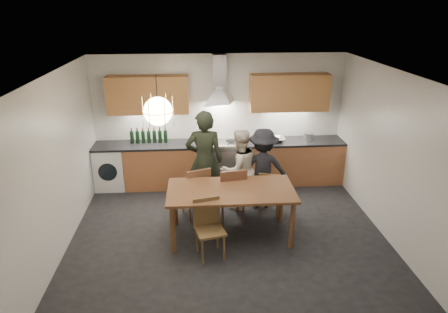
{
  "coord_description": "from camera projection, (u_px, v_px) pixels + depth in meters",
  "views": [
    {
      "loc": [
        -0.49,
        -5.56,
        3.53
      ],
      "look_at": [
        -0.04,
        0.4,
        1.2
      ],
      "focal_mm": 32.0,
      "sensor_mm": 36.0,
      "label": 1
    }
  ],
  "objects": [
    {
      "name": "chair_front",
      "position": [
        208.0,
        223.0,
        5.82
      ],
      "size": [
        0.48,
        0.48,
        0.88
      ],
      "rotation": [
        0.0,
        0.0,
        0.24
      ],
      "color": "brown",
      "rests_on": "ground"
    },
    {
      "name": "chair_back_right",
      "position": [
        270.0,
        191.0,
        6.91
      ],
      "size": [
        0.47,
        0.47,
        0.82
      ],
      "rotation": [
        0.0,
        0.0,
        2.79
      ],
      "color": "brown",
      "rests_on": "ground"
    },
    {
      "name": "chair_back_mid",
      "position": [
        232.0,
        192.0,
        6.65
      ],
      "size": [
        0.51,
        0.51,
        0.99
      ],
      "rotation": [
        0.0,
        0.0,
        3.3
      ],
      "color": "brown",
      "rests_on": "ground"
    },
    {
      "name": "counter_run",
      "position": [
        221.0,
        163.0,
        8.13
      ],
      "size": [
        5.0,
        0.62,
        0.9
      ],
      "color": "#BF7849",
      "rests_on": "ground"
    },
    {
      "name": "pendant_lamp",
      "position": [
        158.0,
        111.0,
        5.55
      ],
      "size": [
        0.43,
        0.43,
        0.7
      ],
      "color": "black",
      "rests_on": "ground"
    },
    {
      "name": "wall_fixtures",
      "position": [
        220.0,
        93.0,
        7.72
      ],
      "size": [
        4.3,
        0.54,
        1.1
      ],
      "color": "tan",
      "rests_on": "ground"
    },
    {
      "name": "room_shell",
      "position": [
        229.0,
        134.0,
        5.86
      ],
      "size": [
        5.02,
        4.52,
        2.61
      ],
      "color": "white",
      "rests_on": "ground"
    },
    {
      "name": "mixing_bowl",
      "position": [
        276.0,
        140.0,
        8.0
      ],
      "size": [
        0.37,
        0.37,
        0.08
      ],
      "primitive_type": "imported",
      "rotation": [
        0.0,
        0.0,
        0.1
      ],
      "color": "#B5B4B8",
      "rests_on": "counter_run"
    },
    {
      "name": "stock_pot",
      "position": [
        308.0,
        137.0,
        8.1
      ],
      "size": [
        0.2,
        0.2,
        0.13
      ],
      "primitive_type": "cylinder",
      "rotation": [
        0.0,
        0.0,
        0.04
      ],
      "color": "#B8B8BB",
      "rests_on": "counter_run"
    },
    {
      "name": "person_mid",
      "position": [
        239.0,
        169.0,
        7.09
      ],
      "size": [
        0.89,
        0.81,
        1.48
      ],
      "primitive_type": "imported",
      "rotation": [
        0.0,
        0.0,
        3.56
      ],
      "color": "beige",
      "rests_on": "ground"
    },
    {
      "name": "ground",
      "position": [
        228.0,
        234.0,
        6.48
      ],
      "size": [
        5.0,
        5.0,
        0.0
      ],
      "primitive_type": "plane",
      "color": "black",
      "rests_on": "ground"
    },
    {
      "name": "person_left",
      "position": [
        204.0,
        160.0,
        7.04
      ],
      "size": [
        0.67,
        0.45,
        1.82
      ],
      "primitive_type": "imported",
      "rotation": [
        0.0,
        0.0,
        3.12
      ],
      "color": "black",
      "rests_on": "ground"
    },
    {
      "name": "chair_back_left",
      "position": [
        197.0,
        189.0,
        6.8
      ],
      "size": [
        0.54,
        0.54,
        0.94
      ],
      "rotation": [
        0.0,
        0.0,
        3.5
      ],
      "color": "brown",
      "rests_on": "ground"
    },
    {
      "name": "person_right",
      "position": [
        263.0,
        168.0,
        7.15
      ],
      "size": [
        1.0,
        0.63,
        1.47
      ],
      "primitive_type": "imported",
      "rotation": [
        0.0,
        0.0,
        3.05
      ],
      "color": "black",
      "rests_on": "ground"
    },
    {
      "name": "wine_bottles",
      "position": [
        149.0,
        135.0,
        7.89
      ],
      "size": [
        0.73,
        0.07,
        0.31
      ],
      "color": "black",
      "rests_on": "counter_run"
    },
    {
      "name": "dining_table",
      "position": [
        231.0,
        195.0,
        6.18
      ],
      "size": [
        1.96,
        0.99,
        0.83
      ],
      "rotation": [
        0.0,
        0.0,
        -0.01
      ],
      "color": "brown",
      "rests_on": "ground"
    },
    {
      "name": "range_stove",
      "position": [
        220.0,
        164.0,
        8.13
      ],
      "size": [
        0.9,
        0.6,
        0.92
      ],
      "color": "silver",
      "rests_on": "ground"
    }
  ]
}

